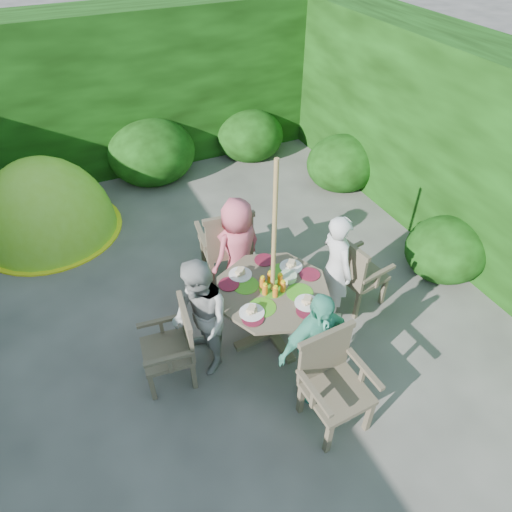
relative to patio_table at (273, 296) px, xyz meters
name	(u,v)px	position (x,y,z in m)	size (l,w,h in m)	color
ground	(183,318)	(-0.83, 0.66, -0.60)	(60.00, 60.00, 0.00)	#4B4943
hedge_enclosure	(137,171)	(-0.83, 1.99, 0.65)	(9.00, 9.00, 2.50)	black
patio_table	(273,296)	(0.00, 0.00, 0.00)	(1.29, 1.29, 0.86)	#473E2E
parasol_pole	(273,260)	(0.00, 0.00, 0.50)	(0.04, 0.04, 2.20)	olive
garden_chair_right	(356,272)	(1.09, 0.05, -0.11)	(0.57, 0.62, 0.92)	#473E2E
garden_chair_left	(174,345)	(-1.10, -0.07, -0.13)	(0.53, 0.58, 0.89)	#473E2E
garden_chair_back	(227,243)	(-0.08, 1.09, -0.05)	(0.67, 0.61, 1.03)	#473E2E
garden_chair_front	(332,381)	(0.05, -1.09, -0.09)	(0.60, 0.55, 0.96)	#473E2E
child_right	(336,267)	(0.79, 0.04, 0.07)	(0.49, 0.32, 1.35)	silver
child_left	(201,319)	(-0.80, -0.04, 0.07)	(0.66, 0.51, 1.35)	#A4A5A0
child_back	(238,249)	(-0.05, 0.80, 0.06)	(0.64, 0.42, 1.32)	#D4576A
child_front	(315,347)	(0.04, -0.80, 0.05)	(0.77, 0.32, 1.31)	#4FB998
dome_tent	(53,232)	(-2.01, 3.05, -0.60)	(2.06, 2.06, 2.23)	#93DB2A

